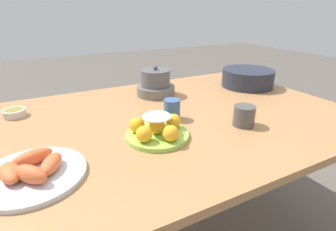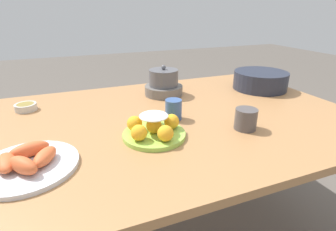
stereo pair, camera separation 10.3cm
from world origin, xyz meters
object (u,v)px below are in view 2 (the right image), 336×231
Objects in this scene: cake_plate at (154,128)px; sauce_bowl at (26,107)px; serving_bowl at (260,80)px; seafood_platter at (27,163)px; cup_near at (246,119)px; cup_far at (173,110)px; dining_table at (179,130)px; warming_pot at (164,84)px.

sauce_bowl is at bearing 134.55° from cake_plate.
serving_bowl is at bearing 24.34° from cake_plate.
cake_plate is 0.78× the size of seafood_platter.
cup_far is at bearing 139.01° from cup_near.
cup_far is at bearing -160.69° from serving_bowl.
dining_table is at bearing 41.94° from cake_plate.
serving_bowl is at bearing 19.31° from cup_far.
cup_near is at bearing -40.99° from cup_far.
serving_bowl is at bearing 18.86° from seafood_platter.
serving_bowl is 0.67m from cup_far.
cake_plate reaches higher than cup_far.
serving_bowl is (0.59, 0.19, 0.13)m from dining_table.
cup_near is 0.99× the size of cup_far.
serving_bowl is 0.56m from warming_pot.
dining_table is 7.63× the size of warming_pot.
cake_plate is 0.41m from seafood_platter.
cup_far is (-0.04, -0.03, 0.11)m from dining_table.
warming_pot is at bearing 105.16° from cup_near.
cup_far is 0.33m from warming_pot.
warming_pot reaches higher than sauce_bowl.
cake_plate is at bearing -155.66° from serving_bowl.
cup_near is at bearing -11.00° from cake_plate.
seafood_platter is at bearing -140.91° from warming_pot.
cup_far is at bearing -30.14° from sauce_bowl.
cup_near is 0.42× the size of warming_pot.
seafood_platter is 0.57m from cup_far.
cake_plate is 1.13× the size of warming_pot.
seafood_platter is (-0.58, -0.21, 0.09)m from dining_table.
seafood_platter is 1.45× the size of warming_pot.
dining_table is 0.32m from warming_pot.
cake_plate is 0.83m from serving_bowl.
sauce_bowl is at bearing 95.16° from seafood_platter.
cup_near is at bearing -0.94° from seafood_platter.
sauce_bowl is at bearing 146.60° from cup_near.
cake_plate is 0.65m from sauce_bowl.
warming_pot is at bearing 76.12° from cup_far.
seafood_platter is (-1.16, -0.40, -0.03)m from serving_bowl.
seafood_platter is at bearing -161.14° from serving_bowl.
cup_far is at bearing 18.33° from seafood_platter.
sauce_bowl is at bearing 149.86° from cup_far.
warming_pot reaches higher than cup_near.
dining_table is at bearing 128.53° from cup_near.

